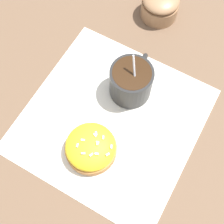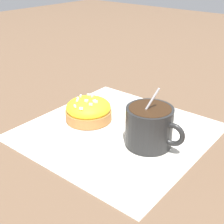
# 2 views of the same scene
# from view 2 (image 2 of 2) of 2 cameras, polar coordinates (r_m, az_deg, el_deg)

# --- Properties ---
(ground_plane) EXTENTS (3.00, 3.00, 0.00)m
(ground_plane) POSITION_cam_2_polar(r_m,az_deg,el_deg) (0.62, 0.84, -3.64)
(ground_plane) COLOR brown
(paper_napkin) EXTENTS (0.34, 0.34, 0.00)m
(paper_napkin) POSITION_cam_2_polar(r_m,az_deg,el_deg) (0.62, 0.84, -3.52)
(paper_napkin) COLOR white
(paper_napkin) RESTS_ON ground_plane
(coffee_cup) EXTENTS (0.11, 0.09, 0.11)m
(coffee_cup) POSITION_cam_2_polar(r_m,az_deg,el_deg) (0.56, 6.65, -2.53)
(coffee_cup) COLOR black
(coffee_cup) RESTS_ON paper_napkin
(frosted_pastry) EXTENTS (0.10, 0.10, 0.05)m
(frosted_pastry) POSITION_cam_2_polar(r_m,az_deg,el_deg) (0.65, -4.59, 0.24)
(frosted_pastry) COLOR #B2753D
(frosted_pastry) RESTS_ON paper_napkin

